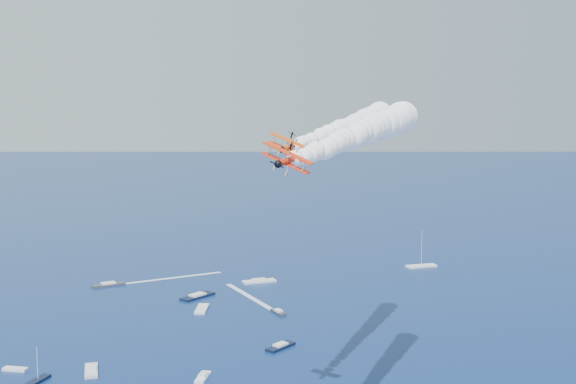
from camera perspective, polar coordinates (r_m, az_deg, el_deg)
name	(u,v)px	position (r m, az deg, el deg)	size (l,w,h in m)	color
biplane_lead	(289,147)	(127.23, 0.07, 3.52)	(7.00, 7.85, 4.73)	#FF4B05
biplane_trail	(287,161)	(96.01, -0.09, 2.45)	(6.43, 7.21, 4.35)	#FF2A05
smoke_trail_lead	(345,128)	(156.77, 4.49, 5.02)	(45.89, 47.57, 11.13)	white
smoke_trail_trail	(361,134)	(125.41, 5.73, 4.57)	(46.67, 46.80, 11.13)	white
spectator_boats	(189,327)	(217.30, -7.77, -10.49)	(245.32, 163.27, 0.70)	#2B303A
boat_wakes	(210,287)	(264.19, -6.17, -7.39)	(39.82, 58.21, 0.04)	white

